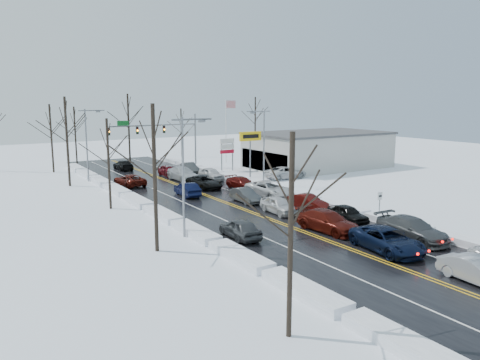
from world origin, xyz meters
TOP-DOWN VIEW (x-y plane):
  - ground at (0.00, 0.00)m, footprint 160.00×160.00m
  - road_surface at (0.00, 2.00)m, footprint 14.00×84.00m
  - snow_bank_left at (-7.60, 2.00)m, footprint 1.45×72.00m
  - snow_bank_right at (7.60, 2.00)m, footprint 1.45×72.00m
  - traffic_signal_mast at (3.45, 27.99)m, footprint 13.28×0.39m
  - tires_plus_sign at (10.50, 15.99)m, footprint 3.20×0.34m
  - used_vehicles_sign at (10.50, 22.00)m, footprint 2.20×0.22m
  - speed_limit_sign at (8.20, -8.00)m, footprint 0.55×0.09m
  - flagpole at (15.17, 30.00)m, footprint 1.87×1.20m
  - dealership_building at (23.98, 18.00)m, footprint 20.40×12.40m
  - streetlight_ne at (8.30, 10.00)m, footprint 3.20×0.25m
  - streetlight_sw at (-8.30, -4.00)m, footprint 3.20×0.25m
  - streetlight_nw at (-8.30, 24.00)m, footprint 3.20×0.25m
  - tree_left_a at (-11.00, -20.00)m, footprint 3.60×3.60m
  - tree_left_b at (-11.50, -6.00)m, footprint 4.00×4.00m
  - tree_left_c at (-10.50, 8.00)m, footprint 3.40×3.40m
  - tree_left_d at (-11.20, 22.00)m, footprint 4.20×4.20m
  - tree_left_e at (-10.80, 34.00)m, footprint 3.80×3.80m
  - tree_far_b at (-6.00, 41.00)m, footprint 3.60×3.60m
  - tree_far_c at (2.00, 39.00)m, footprint 4.40×4.40m
  - tree_far_d at (12.00, 40.50)m, footprint 3.40×3.40m
  - tree_far_e at (28.00, 41.00)m, footprint 4.20×4.20m
  - queued_car_1 at (1.74, -20.83)m, footprint 1.82×4.48m
  - queued_car_2 at (1.79, -14.41)m, footprint 3.43×6.08m
  - queued_car_3 at (1.71, -8.58)m, footprint 2.77×5.77m
  - queued_car_4 at (1.93, -1.88)m, footprint 2.06×4.54m
  - queued_car_5 at (1.80, 3.59)m, footprint 1.61×4.31m
  - queued_car_6 at (1.73, 12.28)m, footprint 2.69×5.36m
  - queued_car_7 at (1.87, 18.37)m, footprint 2.57×5.88m
  - queued_car_8 at (1.61, 22.23)m, footprint 1.79×4.42m
  - queued_car_11 at (5.35, -13.63)m, footprint 2.56×5.89m
  - queued_car_12 at (5.13, -7.32)m, footprint 1.99×4.24m
  - queued_car_13 at (5.25, -2.00)m, footprint 1.93×4.33m
  - queued_car_14 at (5.37, 4.37)m, footprint 3.14×6.15m
  - queued_car_15 at (5.30, 9.77)m, footprint 2.33×4.79m
  - queued_car_16 at (5.14, 16.91)m, footprint 1.83×4.50m
  - queued_car_17 at (5.36, 23.63)m, footprint 1.86×4.33m
  - oncoming_car_0 at (-1.84, 9.38)m, footprint 1.83×4.49m
  - oncoming_car_1 at (-5.11, 18.38)m, footprint 2.96×5.28m
  - oncoming_car_2 at (-1.72, 31.04)m, footprint 2.06×4.87m
  - oncoming_car_3 at (-5.08, -6.44)m, footprint 2.02×4.47m
  - parked_car_0 at (13.85, 12.62)m, footprint 5.69×2.72m
  - parked_car_1 at (16.86, 14.81)m, footprint 2.81×5.71m
  - parked_car_2 at (15.20, 21.52)m, footprint 2.52×5.15m

SIDE VIEW (x-z plane):
  - ground at x=0.00m, z-range 0.00..0.00m
  - snow_bank_left at x=-7.60m, z-range -0.28..0.28m
  - snow_bank_right at x=7.60m, z-range -0.28..0.28m
  - queued_car_1 at x=1.74m, z-range -0.72..0.72m
  - queued_car_2 at x=1.79m, z-range -0.80..0.80m
  - queued_car_3 at x=1.71m, z-range -0.81..0.81m
  - queued_car_4 at x=1.93m, z-range -0.76..0.76m
  - queued_car_5 at x=1.80m, z-range -0.70..0.70m
  - queued_car_6 at x=1.73m, z-range -0.73..0.73m
  - queued_car_7 at x=1.87m, z-range -0.84..0.84m
  - queued_car_8 at x=1.61m, z-range -0.75..0.75m
  - queued_car_11 at x=5.35m, z-range -0.84..0.84m
  - queued_car_12 at x=5.13m, z-range -0.70..0.70m
  - queued_car_13 at x=5.25m, z-range -0.69..0.69m
  - queued_car_14 at x=5.37m, z-range -0.83..0.83m
  - queued_car_15 at x=5.30m, z-range -0.67..0.67m
  - queued_car_16 at x=5.14m, z-range -0.77..0.77m
  - queued_car_17 at x=5.36m, z-range -0.69..0.69m
  - oncoming_car_0 at x=-1.84m, z-range -0.72..0.72m
  - oncoming_car_1 at x=-5.11m, z-range -0.70..0.70m
  - oncoming_car_2 at x=-1.72m, z-range -0.70..0.70m
  - oncoming_car_3 at x=-5.08m, z-range -0.74..0.74m
  - parked_car_0 at x=13.85m, z-range -0.78..0.78m
  - parked_car_1 at x=16.86m, z-range -0.80..0.80m
  - parked_car_2 at x=15.20m, z-range -0.85..0.85m
  - road_surface at x=0.00m, z-range 0.00..0.01m
  - speed_limit_sign at x=8.20m, z-range 0.46..2.81m
  - dealership_building at x=23.98m, z-range 0.01..5.31m
  - used_vehicles_sign at x=10.50m, z-range 0.99..5.64m
  - tires_plus_sign at x=10.50m, z-range 1.99..7.99m
  - streetlight_ne at x=8.30m, z-range 0.81..9.81m
  - streetlight_sw at x=-8.30m, z-range 0.81..9.81m
  - streetlight_nw at x=-8.30m, z-range 0.81..9.81m
  - traffic_signal_mast at x=3.45m, z-range 1.48..9.48m
  - flagpole at x=15.17m, z-range 0.93..10.93m
  - tree_left_c at x=-10.50m, z-range 1.69..10.19m
  - tree_far_d at x=12.00m, z-range 1.69..10.19m
  - tree_left_a at x=-11.00m, z-range 1.79..10.79m
  - tree_far_b at x=-6.00m, z-range 1.79..10.79m
  - tree_left_e at x=-10.80m, z-range 1.89..11.39m
  - tree_left_b at x=-11.50m, z-range 1.99..11.99m
  - tree_left_d at x=-11.20m, z-range 2.08..12.58m
  - tree_far_e at x=28.00m, z-range 2.08..12.58m
  - tree_far_c at x=2.00m, z-range 2.18..13.18m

